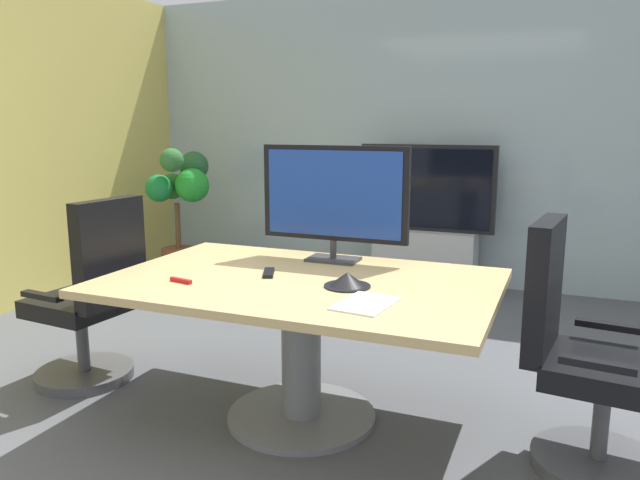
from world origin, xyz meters
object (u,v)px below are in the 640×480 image
office_chair_right (581,368)px  tv_monitor (334,197)px  conference_phone (347,280)px  remote_control (269,273)px  office_chair_left (92,307)px  wall_display_unit (425,242)px  conference_table (301,315)px  potted_plant (181,201)px

office_chair_right → tv_monitor: size_ratio=1.30×
conference_phone → remote_control: conference_phone is taller
tv_monitor → office_chair_left: bearing=-159.4°
remote_control → office_chair_left: bearing=159.7°
tv_monitor → remote_control: bearing=-114.1°
office_chair_left → wall_display_unit: bearing=159.0°
conference_table → office_chair_left: office_chair_left is taller
conference_table → remote_control: 0.27m
office_chair_left → conference_phone: (1.56, -0.00, 0.32)m
conference_table → potted_plant: potted_plant is taller
office_chair_left → remote_control: office_chair_left is taller
conference_phone → office_chair_right: bearing=6.8°
office_chair_left → office_chair_right: size_ratio=1.00×
conference_phone → remote_control: 0.45m
office_chair_left → tv_monitor: bearing=115.6°
office_chair_left → conference_phone: office_chair_left is taller
tv_monitor → wall_display_unit: size_ratio=0.64×
office_chair_right → wall_display_unit: bearing=32.7°
potted_plant → conference_phone: potted_plant is taller
office_chair_right → potted_plant: size_ratio=0.86×
office_chair_right → remote_control: (-1.48, -0.05, 0.29)m
office_chair_right → office_chair_left: bearing=99.4°
conference_table → tv_monitor: bearing=89.4°
office_chair_right → wall_display_unit: 2.90m
office_chair_right → tv_monitor: tv_monitor is taller
conference_table → tv_monitor: 0.70m
office_chair_right → conference_phone: (-1.03, -0.12, 0.32)m
potted_plant → remote_control: potted_plant is taller
office_chair_right → tv_monitor: bearing=80.8°
conference_table → office_chair_right: (1.30, 0.07, -0.10)m
office_chair_right → tv_monitor: 1.49m
potted_plant → conference_table: bearing=-44.4°
wall_display_unit → tv_monitor: bearing=-90.6°
office_chair_left → potted_plant: potted_plant is taller
conference_phone → office_chair_left: bearing=179.8°
conference_table → potted_plant: (-2.24, 2.19, 0.20)m
conference_table → conference_phone: 0.34m
conference_phone → remote_control: size_ratio=1.29×
conference_table → office_chair_right: office_chair_right is taller
office_chair_left → potted_plant: (-0.94, 2.24, 0.30)m
conference_table → wall_display_unit: size_ratio=1.44×
conference_table → tv_monitor: (0.00, 0.44, 0.54)m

